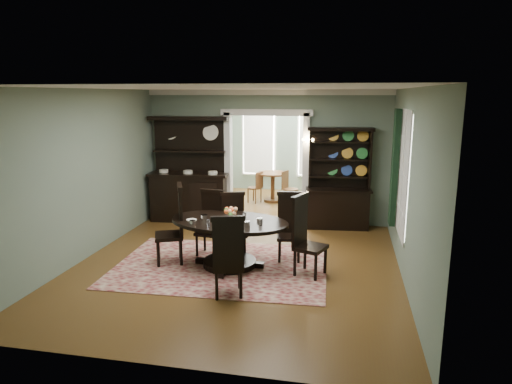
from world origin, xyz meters
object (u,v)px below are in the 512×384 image
Objects in this scene: dining_table at (229,234)px; parlor_table at (273,183)px; sideboard at (190,185)px; welsh_dresser at (338,192)px.

parlor_table is (-0.05, 4.92, -0.04)m from dining_table.
sideboard reaches higher than parlor_table.
sideboard is at bearing -125.73° from parlor_table.
welsh_dresser is (1.76, 2.74, 0.23)m from dining_table.
sideboard is 2.78× the size of parlor_table.
welsh_dresser reaches higher than dining_table.
dining_table is 0.93× the size of sideboard.
dining_table is at bearing -63.08° from sideboard.
dining_table is 1.02× the size of welsh_dresser.
dining_table reaches higher than parlor_table.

